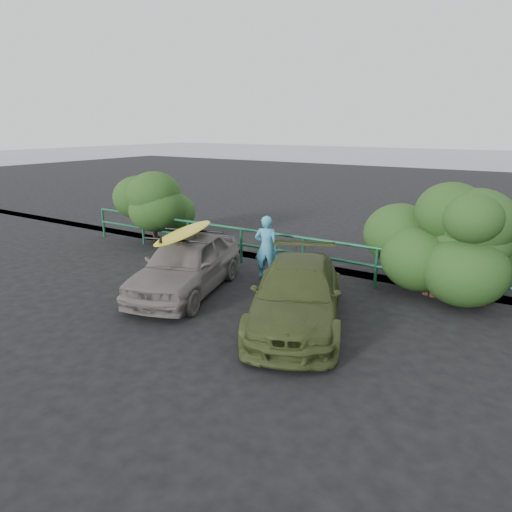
{
  "coord_description": "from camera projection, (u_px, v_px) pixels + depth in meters",
  "views": [
    {
      "loc": [
        6.26,
        -5.54,
        3.85
      ],
      "look_at": [
        0.94,
        2.77,
        1.03
      ],
      "focal_mm": 32.0,
      "sensor_mm": 36.0,
      "label": 1
    }
  ],
  "objects": [
    {
      "name": "ground",
      "position": [
        138.0,
        333.0,
        8.79
      ],
      "size": [
        80.0,
        80.0,
        0.0
      ],
      "primitive_type": "plane",
      "color": "black"
    },
    {
      "name": "ocean",
      "position": [
        495.0,
        158.0,
        57.37
      ],
      "size": [
        200.0,
        200.0,
        0.0
      ],
      "primitive_type": "plane",
      "color": "slate",
      "rests_on": "ground"
    },
    {
      "name": "guardrail",
      "position": [
        271.0,
        250.0,
        12.7
      ],
      "size": [
        14.0,
        0.08,
        1.04
      ],
      "primitive_type": null,
      "color": "#154B2F",
      "rests_on": "ground"
    },
    {
      "name": "shrub_left",
      "position": [
        155.0,
        210.0,
        15.35
      ],
      "size": [
        3.2,
        2.4,
        2.22
      ],
      "primitive_type": null,
      "color": "#26481A",
      "rests_on": "ground"
    },
    {
      "name": "shrub_right",
      "position": [
        472.0,
        245.0,
        10.31
      ],
      "size": [
        3.2,
        2.4,
        2.51
      ],
      "primitive_type": null,
      "color": "#26481A",
      "rests_on": "ground"
    },
    {
      "name": "sedan",
      "position": [
        186.0,
        264.0,
        10.83
      ],
      "size": [
        2.68,
        4.33,
        1.37
      ],
      "primitive_type": "imported",
      "rotation": [
        0.0,
        0.0,
        0.28
      ],
      "color": "slate",
      "rests_on": "ground"
    },
    {
      "name": "olive_vehicle",
      "position": [
        297.0,
        294.0,
        9.1
      ],
      "size": [
        3.26,
        4.6,
        1.24
      ],
      "primitive_type": "imported",
      "rotation": [
        0.0,
        0.0,
        0.4
      ],
      "color": "#35411C",
      "rests_on": "ground"
    },
    {
      "name": "man",
      "position": [
        266.0,
        247.0,
        11.77
      ],
      "size": [
        0.71,
        0.59,
        1.66
      ],
      "primitive_type": "imported",
      "rotation": [
        0.0,
        0.0,
        3.5
      ],
      "color": "teal",
      "rests_on": "ground"
    },
    {
      "name": "roof_rack",
      "position": [
        185.0,
        235.0,
        10.63
      ],
      "size": [
        1.77,
        1.45,
        0.05
      ],
      "primitive_type": null,
      "rotation": [
        0.0,
        0.0,
        0.28
      ],
      "color": "black",
      "rests_on": "sedan"
    },
    {
      "name": "surfboard",
      "position": [
        185.0,
        232.0,
        10.61
      ],
      "size": [
        1.34,
        2.86,
        0.08
      ],
      "primitive_type": "ellipsoid",
      "rotation": [
        0.0,
        0.0,
        0.28
      ],
      "color": "gold",
      "rests_on": "roof_rack"
    }
  ]
}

